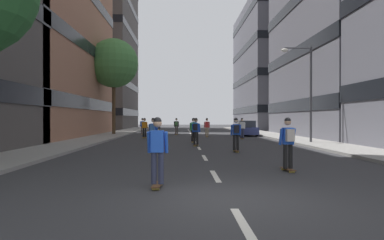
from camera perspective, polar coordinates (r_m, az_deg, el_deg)
ground_plane at (r=30.41m, az=0.26°, el=-3.03°), size 135.70×135.70×0.00m
sidewalk_left at (r=33.96m, az=-13.72°, el=-2.57°), size 3.03×62.20×0.14m
sidewalk_right at (r=34.44m, az=13.71°, el=-2.53°), size 3.03×62.20×0.14m
lane_markings at (r=30.79m, az=0.23°, el=-2.98°), size 0.16×52.20×0.01m
building_left_far at (r=64.69m, az=-15.84°, el=12.94°), size 13.79×18.51×31.72m
building_right_far at (r=64.24m, az=14.29°, el=8.10°), size 13.79×23.57×20.83m
parked_car_near at (r=35.98m, az=8.59°, el=-1.40°), size 1.82×4.40×1.52m
street_tree_mid at (r=38.38m, az=-12.43°, el=8.84°), size 5.10×5.10×9.91m
streetlamp_right at (r=25.56m, az=17.74°, el=5.62°), size 2.13×0.30×6.50m
skater_0 at (r=37.53m, az=-2.52°, el=-0.85°), size 0.56×0.92×1.78m
skater_1 at (r=33.41m, az=2.40°, el=-1.04°), size 0.54×0.91×1.78m
skater_2 at (r=30.23m, az=8.03°, el=-1.18°), size 0.55×0.92×1.78m
skater_3 at (r=38.74m, az=-7.95°, el=-0.86°), size 0.55×0.92×1.78m
skater_4 at (r=12.11m, az=15.14°, el=-3.21°), size 0.55×0.92×1.78m
skater_5 at (r=22.34m, az=0.62°, el=-1.61°), size 0.57×0.92×1.78m
skater_6 at (r=29.90m, az=-5.64°, el=-1.14°), size 0.56×0.92×1.78m
skater_7 at (r=31.83m, az=-7.62°, el=-1.11°), size 0.57×0.92×1.78m
skater_8 at (r=9.03m, az=-5.56°, el=-4.58°), size 0.54×0.91×1.78m
skater_9 at (r=25.66m, az=0.23°, el=-1.43°), size 0.55×0.92×1.78m
skater_10 at (r=30.09m, az=0.35°, el=-1.18°), size 0.54×0.91×1.78m
skater_11 at (r=20.88m, az=-6.26°, el=-1.74°), size 0.57×0.92×1.78m
skater_12 at (r=18.53m, az=7.07°, el=-2.00°), size 0.53×0.90×1.78m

